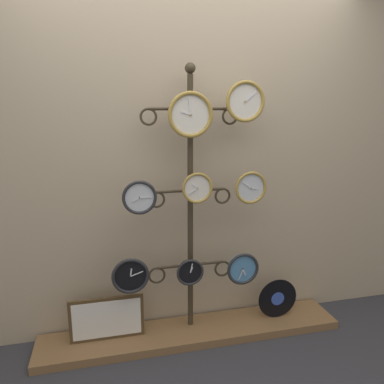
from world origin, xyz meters
TOP-DOWN VIEW (x-y plane):
  - ground_plane at (0.00, 0.00)m, footprint 12.00×12.00m
  - shop_wall at (0.00, 0.57)m, footprint 4.40×0.04m
  - low_shelf at (0.00, 0.35)m, footprint 2.20×0.36m
  - display_stand at (0.00, 0.41)m, footprint 0.67×0.43m
  - clock_top_center at (-0.02, 0.32)m, footprint 0.30×0.04m
  - clock_top_right at (0.35, 0.33)m, footprint 0.27×0.04m
  - clock_middle_left at (-0.36, 0.31)m, footprint 0.22×0.04m
  - clock_middle_center at (0.02, 0.31)m, footprint 0.21×0.04m
  - clock_middle_right at (0.41, 0.33)m, footprint 0.23×0.04m
  - clock_bottom_left at (-0.44, 0.31)m, footprint 0.25×0.04m
  - clock_bottom_center at (-0.03, 0.30)m, footprint 0.19×0.04m
  - clock_bottom_right at (0.36, 0.30)m, footprint 0.24×0.04m
  - vinyl_record at (0.67, 0.34)m, footprint 0.31×0.01m
  - picture_frame at (-0.61, 0.37)m, footprint 0.51×0.02m

SIDE VIEW (x-z plane):
  - ground_plane at x=0.00m, z-range 0.00..0.00m
  - low_shelf at x=0.00m, z-range 0.00..0.06m
  - vinyl_record at x=0.67m, z-range 0.06..0.37m
  - picture_frame at x=-0.61m, z-range 0.06..0.37m
  - clock_bottom_right at x=0.36m, z-range 0.39..0.63m
  - clock_bottom_center at x=-0.03m, z-range 0.43..0.63m
  - clock_bottom_left at x=-0.44m, z-range 0.42..0.67m
  - display_stand at x=0.00m, z-range -0.36..1.57m
  - clock_middle_left at x=-0.36m, z-range 0.97..1.19m
  - clock_middle_right at x=0.41m, z-range 0.99..1.22m
  - clock_middle_center at x=0.02m, z-range 1.02..1.23m
  - shop_wall at x=0.00m, z-range 0.00..2.80m
  - clock_top_center at x=-0.02m, z-range 1.45..1.75m
  - clock_top_right at x=0.35m, z-range 1.55..1.82m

